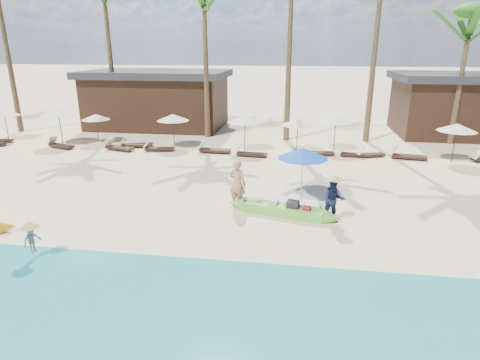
# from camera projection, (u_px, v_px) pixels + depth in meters

# --- Properties ---
(ground) EXTENTS (240.00, 240.00, 0.00)m
(ground) POSITION_uv_depth(u_px,v_px,m) (212.00, 224.00, 14.41)
(ground) COLOR beige
(ground) RESTS_ON ground
(wet_sand_strip) EXTENTS (240.00, 4.50, 0.01)m
(wet_sand_strip) POSITION_uv_depth(u_px,v_px,m) (170.00, 310.00, 9.71)
(wet_sand_strip) COLOR tan
(wet_sand_strip) RESTS_ON ground
(green_canoe) EXTENTS (4.85, 1.49, 0.63)m
(green_canoe) POSITION_uv_depth(u_px,v_px,m) (283.00, 210.00, 15.11)
(green_canoe) COLOR #71D541
(green_canoe) RESTS_ON ground
(tourist) EXTENTS (0.81, 0.67, 1.93)m
(tourist) POSITION_uv_depth(u_px,v_px,m) (237.00, 184.00, 15.67)
(tourist) COLOR tan
(tourist) RESTS_ON ground
(vendor_green) EXTENTS (0.91, 0.76, 1.69)m
(vendor_green) POSITION_uv_depth(u_px,v_px,m) (333.00, 201.00, 14.28)
(vendor_green) COLOR #151F3B
(vendor_green) RESTS_ON ground
(vendor_yellow) EXTENTS (0.49, 0.64, 0.88)m
(vendor_yellow) POSITION_uv_depth(u_px,v_px,m) (32.00, 239.00, 11.93)
(vendor_yellow) COLOR gray
(vendor_yellow) RESTS_ON ground
(blue_umbrella) EXTENTS (2.06, 2.06, 2.22)m
(blue_umbrella) POSITION_uv_depth(u_px,v_px,m) (303.00, 153.00, 16.02)
(blue_umbrella) COLOR #99999E
(blue_umbrella) RESTS_ON ground
(resort_parasol_1) EXTENTS (1.97, 1.97, 2.03)m
(resort_parasol_1) POSITION_uv_depth(u_px,v_px,m) (4.00, 113.00, 26.78)
(resort_parasol_1) COLOR #341F15
(resort_parasol_1) RESTS_ON ground
(resort_parasol_2) EXTENTS (2.27, 2.27, 2.33)m
(resort_parasol_2) POSITION_uv_depth(u_px,v_px,m) (58.00, 112.00, 25.46)
(resort_parasol_2) COLOR #341F15
(resort_parasol_2) RESTS_ON ground
(resort_parasol_3) EXTENTS (1.83, 1.83, 1.88)m
(resort_parasol_3) POSITION_uv_depth(u_px,v_px,m) (96.00, 117.00, 26.04)
(resort_parasol_3) COLOR #341F15
(resort_parasol_3) RESTS_ON ground
(lounger_3_left) EXTENTS (1.90, 1.12, 0.62)m
(lounger_3_left) POSITION_uv_depth(u_px,v_px,m) (60.00, 145.00, 25.04)
(lounger_3_left) COLOR #341F15
(lounger_3_left) RESTS_ON ground
(lounger_3_right) EXTENTS (1.99, 1.09, 0.65)m
(lounger_3_right) POSITION_uv_depth(u_px,v_px,m) (118.00, 147.00, 24.52)
(lounger_3_right) COLOR #341F15
(lounger_3_right) RESTS_ON ground
(resort_parasol_4) EXTENTS (2.02, 2.02, 2.08)m
(resort_parasol_4) POSITION_uv_depth(u_px,v_px,m) (173.00, 117.00, 24.82)
(resort_parasol_4) COLOR #341F15
(resort_parasol_4) RESTS_ON ground
(lounger_4_left) EXTENTS (2.09, 1.15, 0.68)m
(lounger_4_left) POSITION_uv_depth(u_px,v_px,m) (135.00, 144.00, 25.16)
(lounger_4_left) COLOR #341F15
(lounger_4_left) RESTS_ON ground
(lounger_4_right) EXTENTS (1.87, 0.78, 0.61)m
(lounger_4_right) POSITION_uv_depth(u_px,v_px,m) (157.00, 148.00, 24.33)
(lounger_4_right) COLOR #341F15
(lounger_4_right) RESTS_ON ground
(resort_parasol_5) EXTENTS (2.10, 2.10, 2.17)m
(resort_parasol_5) POSITION_uv_depth(u_px,v_px,m) (245.00, 119.00, 23.86)
(resort_parasol_5) COLOR #341F15
(resort_parasol_5) RESTS_ON ground
(lounger_5_left) EXTENTS (1.98, 0.69, 0.67)m
(lounger_5_left) POSITION_uv_depth(u_px,v_px,m) (213.00, 149.00, 23.92)
(lounger_5_left) COLOR #341F15
(lounger_5_left) RESTS_ON ground
(resort_parasol_6) EXTENTS (1.97, 1.97, 2.03)m
(resort_parasol_6) POSITION_uv_depth(u_px,v_px,m) (298.00, 122.00, 23.52)
(resort_parasol_6) COLOR #341F15
(resort_parasol_6) RESTS_ON ground
(lounger_6_left) EXTENTS (1.86, 0.75, 0.61)m
(lounger_6_left) POSITION_uv_depth(u_px,v_px,m) (250.00, 153.00, 23.15)
(lounger_6_left) COLOR #341F15
(lounger_6_left) RESTS_ON ground
(lounger_6_right) EXTENTS (1.78, 0.67, 0.59)m
(lounger_6_right) POSITION_uv_depth(u_px,v_px,m) (318.00, 152.00, 23.38)
(lounger_6_right) COLOR #341F15
(lounger_6_right) RESTS_ON ground
(resort_parasol_7) EXTENTS (2.08, 2.08, 2.14)m
(resort_parasol_7) POSITION_uv_depth(u_px,v_px,m) (336.00, 119.00, 24.00)
(resort_parasol_7) COLOR #341F15
(resort_parasol_7) RESTS_ON ground
(lounger_7_left) EXTENTS (1.72, 0.62, 0.58)m
(lounger_7_left) POSITION_uv_depth(u_px,v_px,m) (352.00, 153.00, 23.08)
(lounger_7_left) COLOR #341F15
(lounger_7_left) RESTS_ON ground
(lounger_7_right) EXTENTS (1.75, 1.02, 0.57)m
(lounger_7_right) POSITION_uv_depth(u_px,v_px,m) (369.00, 154.00, 23.02)
(lounger_7_right) COLOR #341F15
(lounger_7_right) RESTS_ON ground
(resort_parasol_8) EXTENTS (2.07, 2.07, 2.13)m
(resort_parasol_8) POSITION_uv_depth(u_px,v_px,m) (457.00, 127.00, 21.51)
(resort_parasol_8) COLOR #341F15
(resort_parasol_8) RESTS_ON ground
(lounger_8_left) EXTENTS (2.03, 0.89, 0.67)m
(lounger_8_left) POSITION_uv_depth(u_px,v_px,m) (407.00, 155.00, 22.61)
(lounger_8_left) COLOR #341F15
(lounger_8_left) RESTS_ON ground
(palm_3) EXTENTS (2.08, 2.08, 10.52)m
(palm_3) POSITION_uv_depth(u_px,v_px,m) (204.00, 5.00, 25.53)
(palm_3) COLOR brown
(palm_3) RESTS_ON ground
(palm_6) EXTENTS (2.08, 2.08, 8.51)m
(palm_6) POSITION_uv_depth(u_px,v_px,m) (469.00, 29.00, 24.05)
(palm_6) COLOR brown
(palm_6) RESTS_ON ground
(pavilion_west) EXTENTS (10.80, 6.60, 4.30)m
(pavilion_west) POSITION_uv_depth(u_px,v_px,m) (158.00, 98.00, 31.22)
(pavilion_west) COLOR #341F15
(pavilion_west) RESTS_ON ground
(pavilion_east) EXTENTS (8.80, 6.60, 4.30)m
(pavilion_east) POSITION_uv_depth(u_px,v_px,m) (458.00, 104.00, 28.23)
(pavilion_east) COLOR #341F15
(pavilion_east) RESTS_ON ground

